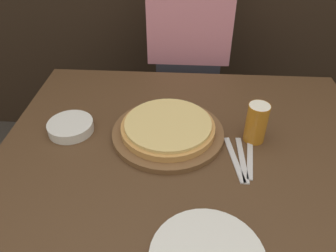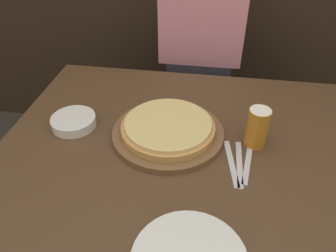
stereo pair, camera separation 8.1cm
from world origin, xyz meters
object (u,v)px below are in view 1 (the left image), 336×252
(spoon, at_px, (250,160))
(diner_person, at_px, (188,70))
(pizza_on_board, at_px, (168,129))
(dinner_knife, at_px, (242,159))
(side_bowl, at_px, (71,127))
(fork, at_px, (234,159))
(beer_glass, at_px, (257,121))

(spoon, height_order, diner_person, diner_person)
(pizza_on_board, height_order, dinner_knife, pizza_on_board)
(dinner_knife, bearing_deg, side_bowl, 169.09)
(dinner_knife, height_order, spoon, same)
(fork, bearing_deg, spoon, 0.00)
(beer_glass, relative_size, fork, 0.66)
(side_bowl, bearing_deg, spoon, -10.48)
(beer_glass, xyz_separation_m, fork, (-0.08, -0.11, -0.07))
(side_bowl, bearing_deg, diner_person, 58.74)
(beer_glass, bearing_deg, dinner_knife, -115.17)
(fork, bearing_deg, side_bowl, 168.63)
(diner_person, bearing_deg, beer_glass, -71.08)
(beer_glass, distance_m, spoon, 0.13)
(beer_glass, distance_m, dinner_knife, 0.14)
(beer_glass, relative_size, dinner_knife, 0.66)
(fork, distance_m, diner_person, 0.81)
(beer_glass, relative_size, spoon, 0.78)
(side_bowl, relative_size, diner_person, 0.12)
(beer_glass, height_order, fork, beer_glass)
(spoon, bearing_deg, dinner_knife, -180.00)
(side_bowl, xyz_separation_m, spoon, (0.62, -0.11, -0.02))
(side_bowl, height_order, fork, side_bowl)
(side_bowl, bearing_deg, beer_glass, -0.56)
(dinner_knife, relative_size, spoon, 1.17)
(pizza_on_board, xyz_separation_m, fork, (0.22, -0.11, -0.02))
(fork, bearing_deg, diner_person, 101.31)
(beer_glass, distance_m, diner_person, 0.74)
(fork, relative_size, dinner_knife, 1.00)
(spoon, xyz_separation_m, diner_person, (-0.21, 0.79, -0.10))
(diner_person, bearing_deg, pizza_on_board, -95.30)
(pizza_on_board, distance_m, side_bowl, 0.35)
(fork, xyz_separation_m, diner_person, (-0.16, 0.79, -0.10))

